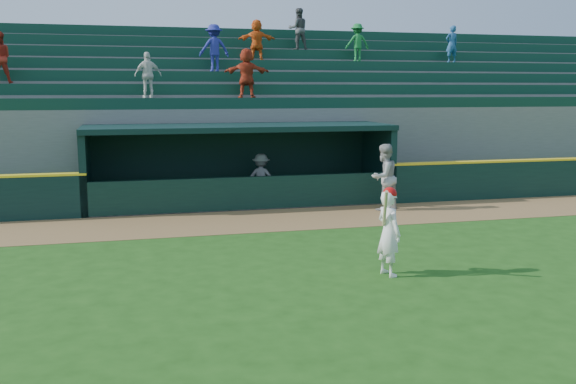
# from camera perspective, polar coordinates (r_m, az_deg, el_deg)

# --- Properties ---
(ground) EXTENTS (120.00, 120.00, 0.00)m
(ground) POSITION_cam_1_polar(r_m,az_deg,el_deg) (12.87, 1.77, -6.82)
(ground) COLOR #1F4C13
(ground) RESTS_ON ground
(warning_track) EXTENTS (40.00, 3.00, 0.01)m
(warning_track) POSITION_cam_1_polar(r_m,az_deg,el_deg) (17.49, -2.67, -2.55)
(warning_track) COLOR olive
(warning_track) RESTS_ON ground
(dugout_player_front) EXTENTS (1.19, 1.10, 1.96)m
(dugout_player_front) POSITION_cam_1_polar(r_m,az_deg,el_deg) (19.10, 8.51, 1.31)
(dugout_player_front) COLOR #A2A29D
(dugout_player_front) RESTS_ON ground
(dugout_player_inside) EXTENTS (1.12, 0.87, 1.53)m
(dugout_player_inside) POSITION_cam_1_polar(r_m,az_deg,el_deg) (20.39, -2.40, 1.27)
(dugout_player_inside) COLOR gray
(dugout_player_inside) RESTS_ON ground
(dugout) EXTENTS (9.40, 2.80, 2.46)m
(dugout) POSITION_cam_1_polar(r_m,az_deg,el_deg) (20.31, -4.46, 2.91)
(dugout) COLOR slate
(dugout) RESTS_ON ground
(stands) EXTENTS (34.50, 6.30, 7.14)m
(stands) POSITION_cam_1_polar(r_m,az_deg,el_deg) (24.71, -6.37, 6.39)
(stands) COLOR slate
(stands) RESTS_ON ground
(batter_at_plate) EXTENTS (0.56, 0.81, 1.73)m
(batter_at_plate) POSITION_cam_1_polar(r_m,az_deg,el_deg) (12.36, 8.94, -3.45)
(batter_at_plate) COLOR white
(batter_at_plate) RESTS_ON ground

